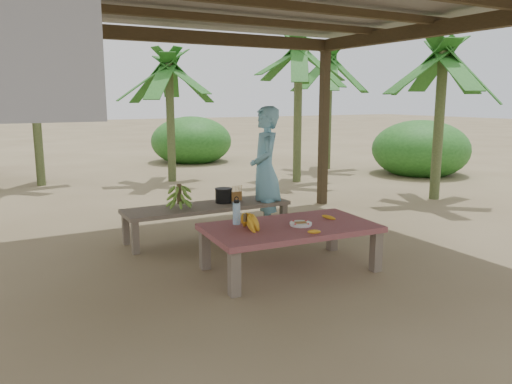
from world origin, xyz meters
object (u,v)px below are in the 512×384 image
plate (301,224)px  cooking_pot (224,196)px  water_flask (237,213)px  bench (208,209)px  ripe_banana_bunch (245,221)px  work_table (290,231)px  woman (265,170)px

plate → cooking_pot: cooking_pot is taller
plate → water_flask: size_ratio=0.78×
bench → ripe_banana_bunch: (-0.24, -1.52, 0.20)m
ripe_banana_bunch → plate: size_ratio=1.26×
plate → bench: bearing=102.3°
bench → ripe_banana_bunch: ripe_banana_bunch is taller
cooking_pot → bench: bearing=-170.9°
work_table → woman: woman is taller
work_table → water_flask: water_flask is taller
ripe_banana_bunch → work_table: bearing=-6.3°
water_flask → cooking_pot: water_flask is taller
woman → work_table: bearing=1.4°
work_table → ripe_banana_bunch: (-0.51, 0.06, 0.16)m
ripe_banana_bunch → woman: 1.79m
water_flask → woman: bearing=48.6°
bench → cooking_pot: cooking_pot is taller
ripe_banana_bunch → water_flask: size_ratio=0.99×
work_table → water_flask: (-0.48, 0.32, 0.19)m
bench → plate: (0.36, -1.65, 0.12)m
woman → ripe_banana_bunch: bearing=-15.0°
plate → work_table: bearing=139.6°
ripe_banana_bunch → woman: woman is taller
water_flask → cooking_pot: (0.46, 1.30, -0.08)m
work_table → plate: (0.09, -0.07, 0.08)m
bench → ripe_banana_bunch: 1.55m
bench → woman: bearing=-6.5°
bench → water_flask: 1.30m
bench → plate: plate is taller
cooking_pot → woman: bearing=-14.3°
ripe_banana_bunch → cooking_pot: ripe_banana_bunch is taller
work_table → ripe_banana_bunch: 0.54m
water_flask → woman: (1.02, 1.16, 0.24)m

